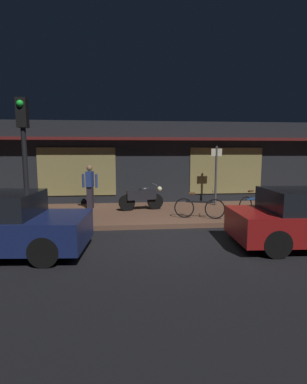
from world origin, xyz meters
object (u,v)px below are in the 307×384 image
object	(u,v)px
motorcycle	(142,197)
bicycle_extra	(199,208)
bicycle_parked	(255,204)
traffic_light_pole	(24,145)
trash_bin	(7,202)
sign_post	(216,172)
person_photographer	(90,186)

from	to	relation	value
motorcycle	bicycle_extra	bearing A→B (deg)	-42.05
bicycle_parked	traffic_light_pole	size ratio (longest dim) A/B	0.41
trash_bin	traffic_light_pole	world-z (taller)	traffic_light_pole
sign_post	trash_bin	xyz separation A→B (m)	(-7.71, -1.26, -0.89)
motorcycle	bicycle_extra	xyz separation A→B (m)	(1.78, -1.61, -0.14)
bicycle_extra	trash_bin	size ratio (longest dim) A/B	1.72
trash_bin	traffic_light_pole	bearing A→B (deg)	-61.53
sign_post	traffic_light_pole	distance (m)	7.48
sign_post	traffic_light_pole	world-z (taller)	traffic_light_pole
sign_post	traffic_light_pole	xyz separation A→B (m)	(-6.12, -4.19, 0.97)
bicycle_parked	sign_post	bearing A→B (deg)	115.78
motorcycle	sign_post	world-z (taller)	sign_post
bicycle_extra	person_photographer	bearing A→B (deg)	150.52
person_photographer	traffic_light_pole	xyz separation A→B (m)	(-1.11, -3.97, 1.45)
traffic_light_pole	trash_bin	bearing A→B (deg)	118.47
motorcycle	trash_bin	xyz separation A→B (m)	(-4.66, -0.53, -0.03)
motorcycle	bicycle_extra	world-z (taller)	motorcycle
motorcycle	sign_post	bearing A→B (deg)	13.50
person_photographer	traffic_light_pole	distance (m)	4.37
bicycle_parked	person_photographer	bearing A→B (deg)	164.93
traffic_light_pole	bicycle_parked	bearing A→B (deg)	18.84
bicycle_extra	sign_post	size ratio (longest dim) A/B	0.67
person_photographer	traffic_light_pole	size ratio (longest dim) A/B	0.46
bicycle_parked	bicycle_extra	world-z (taller)	same
bicycle_parked	traffic_light_pole	distance (m)	7.65
trash_bin	traffic_light_pole	distance (m)	3.81
motorcycle	bicycle_extra	size ratio (longest dim) A/B	1.06
motorcycle	trash_bin	bearing A→B (deg)	-173.53
traffic_light_pole	bicycle_extra	bearing A→B (deg)	20.85
bicycle_extra	sign_post	bearing A→B (deg)	61.60
sign_post	person_photographer	bearing A→B (deg)	-177.52
sign_post	traffic_light_pole	size ratio (longest dim) A/B	0.67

